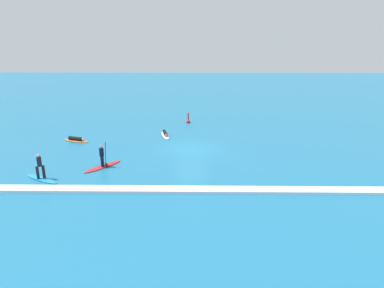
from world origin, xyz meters
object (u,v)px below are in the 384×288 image
object	(u,v)px
surfer_on_blue_board	(41,173)
marker_buoy	(188,121)
surfer_on_white_board	(165,134)
surfer_on_orange_board	(76,140)
surfer_on_red_board	(102,162)

from	to	relation	value
surfer_on_blue_board	marker_buoy	distance (m)	18.39
surfer_on_white_board	marker_buoy	size ratio (longest dim) A/B	2.42
surfer_on_blue_board	surfer_on_orange_board	world-z (taller)	surfer_on_blue_board
surfer_on_orange_board	surfer_on_red_board	world-z (taller)	surfer_on_red_board
surfer_on_blue_board	marker_buoy	xyz separation A→B (m)	(9.62, 15.67, -0.23)
surfer_on_red_board	surfer_on_orange_board	bearing A→B (deg)	71.23
surfer_on_blue_board	marker_buoy	size ratio (longest dim) A/B	2.30
surfer_on_blue_board	surfer_on_white_board	xyz separation A→B (m)	(7.50, 10.68, -0.30)
surfer_on_orange_board	surfer_on_red_board	size ratio (longest dim) A/B	0.89
surfer_on_blue_board	marker_buoy	bearing A→B (deg)	-91.22
surfer_on_blue_board	surfer_on_red_board	distance (m)	4.27
surfer_on_red_board	marker_buoy	world-z (taller)	surfer_on_red_board
surfer_on_white_board	surfer_on_red_board	bearing A→B (deg)	-38.27
surfer_on_blue_board	surfer_on_white_board	distance (m)	13.06
surfer_on_orange_board	surfer_on_blue_board	bearing A→B (deg)	-67.71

